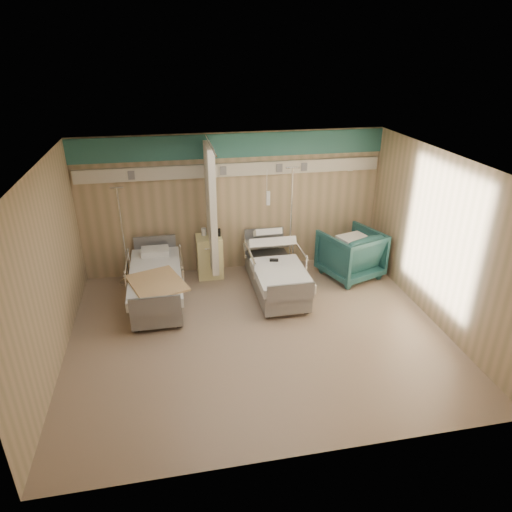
{
  "coord_description": "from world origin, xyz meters",
  "views": [
    {
      "loc": [
        -1.22,
        -6.1,
        4.29
      ],
      "look_at": [
        0.09,
        0.6,
        1.11
      ],
      "focal_mm": 32.0,
      "sensor_mm": 36.0,
      "label": 1
    }
  ],
  "objects_px": {
    "visitor_armchair": "(351,254)",
    "iv_stand_left": "(127,265)",
    "bed_right": "(276,276)",
    "bedside_cabinet": "(210,256)",
    "bed_left": "(157,287)",
    "iv_stand_right": "(290,250)"
  },
  "relations": [
    {
      "from": "iv_stand_right",
      "to": "visitor_armchair",
      "type": "bearing_deg",
      "value": -24.28
    },
    {
      "from": "visitor_armchair",
      "to": "iv_stand_left",
      "type": "relative_size",
      "value": 0.55
    },
    {
      "from": "iv_stand_left",
      "to": "bed_right",
      "type": "bearing_deg",
      "value": -17.76
    },
    {
      "from": "bed_left",
      "to": "bed_right",
      "type": "bearing_deg",
      "value": 0.0
    },
    {
      "from": "bed_right",
      "to": "iv_stand_left",
      "type": "relative_size",
      "value": 1.11
    },
    {
      "from": "bed_right",
      "to": "iv_stand_right",
      "type": "distance_m",
      "value": 1.0
    },
    {
      "from": "bed_left",
      "to": "bedside_cabinet",
      "type": "relative_size",
      "value": 2.54
    },
    {
      "from": "bedside_cabinet",
      "to": "iv_stand_left",
      "type": "distance_m",
      "value": 1.62
    },
    {
      "from": "visitor_armchair",
      "to": "iv_stand_left",
      "type": "bearing_deg",
      "value": -26.74
    },
    {
      "from": "bed_left",
      "to": "iv_stand_left",
      "type": "distance_m",
      "value": 1.05
    },
    {
      "from": "bedside_cabinet",
      "to": "iv_stand_right",
      "type": "xyz_separation_m",
      "value": [
        1.65,
        -0.04,
        0.02
      ]
    },
    {
      "from": "bed_right",
      "to": "iv_stand_left",
      "type": "distance_m",
      "value": 2.9
    },
    {
      "from": "bed_right",
      "to": "iv_stand_left",
      "type": "xyz_separation_m",
      "value": [
        -2.77,
        0.89,
        0.08
      ]
    },
    {
      "from": "bed_left",
      "to": "iv_stand_left",
      "type": "height_order",
      "value": "iv_stand_left"
    },
    {
      "from": "bed_right",
      "to": "bed_left",
      "type": "distance_m",
      "value": 2.2
    },
    {
      "from": "iv_stand_left",
      "to": "iv_stand_right",
      "type": "bearing_deg",
      "value": -0.53
    },
    {
      "from": "iv_stand_left",
      "to": "bed_left",
      "type": "bearing_deg",
      "value": -57.46
    },
    {
      "from": "iv_stand_right",
      "to": "iv_stand_left",
      "type": "xyz_separation_m",
      "value": [
        -3.27,
        0.03,
        -0.05
      ]
    },
    {
      "from": "bed_left",
      "to": "visitor_armchair",
      "type": "relative_size",
      "value": 2.03
    },
    {
      "from": "bed_right",
      "to": "iv_stand_left",
      "type": "height_order",
      "value": "iv_stand_left"
    },
    {
      "from": "bedside_cabinet",
      "to": "iv_stand_right",
      "type": "relative_size",
      "value": 0.39
    },
    {
      "from": "visitor_armchair",
      "to": "iv_stand_left",
      "type": "height_order",
      "value": "iv_stand_left"
    }
  ]
}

